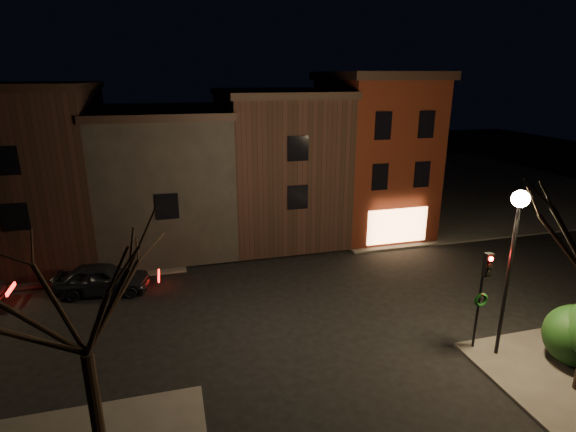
# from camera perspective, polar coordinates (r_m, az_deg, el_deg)

# --- Properties ---
(ground) EXTENTS (120.00, 120.00, 0.00)m
(ground) POSITION_cam_1_polar(r_m,az_deg,el_deg) (21.82, 1.39, -11.00)
(ground) COLOR black
(ground) RESTS_ON ground
(sidewalk_far_right) EXTENTS (30.00, 30.00, 0.12)m
(sidewalk_far_right) POSITION_cam_1_polar(r_m,az_deg,el_deg) (47.22, 18.11, 3.92)
(sidewalk_far_right) COLOR #2D2B28
(sidewalk_far_right) RESTS_ON ground
(corner_building) EXTENTS (6.50, 8.50, 10.50)m
(corner_building) POSITION_cam_1_polar(r_m,az_deg,el_deg) (31.36, 10.74, 7.97)
(corner_building) COLOR #4F190E
(corner_building) RESTS_ON ground
(row_building_a) EXTENTS (7.30, 10.30, 9.40)m
(row_building_a) POSITION_cam_1_polar(r_m,az_deg,el_deg) (30.24, -1.45, 6.84)
(row_building_a) COLOR black
(row_building_a) RESTS_ON ground
(row_building_b) EXTENTS (7.80, 10.30, 8.40)m
(row_building_b) POSITION_cam_1_polar(r_m,az_deg,el_deg) (29.52, -15.30, 4.98)
(row_building_b) COLOR black
(row_building_b) RESTS_ON ground
(row_building_c) EXTENTS (7.30, 10.30, 9.90)m
(row_building_c) POSITION_cam_1_polar(r_m,az_deg,el_deg) (30.32, -29.26, 5.13)
(row_building_c) COLOR black
(row_building_c) RESTS_ON ground
(street_lamp_near) EXTENTS (0.60, 0.60, 6.48)m
(street_lamp_near) POSITION_cam_1_polar(r_m,az_deg,el_deg) (17.81, 26.93, -1.53)
(street_lamp_near) COLOR black
(street_lamp_near) RESTS_ON sidewalk_near_right
(traffic_signal) EXTENTS (0.58, 0.38, 4.05)m
(traffic_signal) POSITION_cam_1_polar(r_m,az_deg,el_deg) (18.61, 23.54, -8.16)
(traffic_signal) COLOR black
(traffic_signal) RESTS_ON sidewalk_near_right
(bare_tree_left) EXTENTS (5.60, 5.60, 7.50)m
(bare_tree_left) POSITION_cam_1_polar(r_m,az_deg,el_deg) (12.68, -25.39, -7.36)
(bare_tree_left) COLOR black
(bare_tree_left) RESTS_ON sidewalk_near_left
(parked_car_a) EXTENTS (4.70, 2.40, 1.53)m
(parked_car_a) POSITION_cam_1_polar(r_m,az_deg,el_deg) (24.26, -22.50, -7.36)
(parked_car_a) COLOR black
(parked_car_a) RESTS_ON ground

